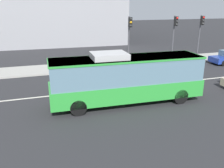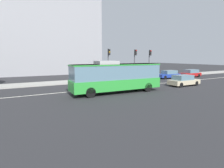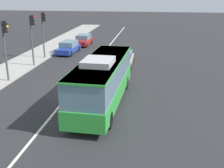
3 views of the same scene
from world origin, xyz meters
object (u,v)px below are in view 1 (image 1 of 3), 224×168
(traffic_light_near_corner, at_px, (129,33))
(traffic_light_mid_block, at_px, (174,32))
(transit_bus, at_px, (127,77))
(traffic_light_far_corner, at_px, (201,31))

(traffic_light_near_corner, bearing_deg, traffic_light_mid_block, 85.28)
(transit_bus, distance_m, traffic_light_near_corner, 9.55)
(transit_bus, relative_size, traffic_light_mid_block, 1.94)
(traffic_light_mid_block, xyz_separation_m, traffic_light_far_corner, (3.41, 0.19, 0.00))
(traffic_light_near_corner, xyz_separation_m, traffic_light_mid_block, (5.08, -0.10, 0.00))
(traffic_light_mid_block, bearing_deg, traffic_light_far_corner, 88.10)
(traffic_light_far_corner, bearing_deg, transit_bus, -53.91)
(transit_bus, relative_size, traffic_light_far_corner, 1.94)
(traffic_light_near_corner, distance_m, traffic_light_mid_block, 5.08)
(transit_bus, xyz_separation_m, traffic_light_mid_block, (8.71, 8.56, 1.75))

